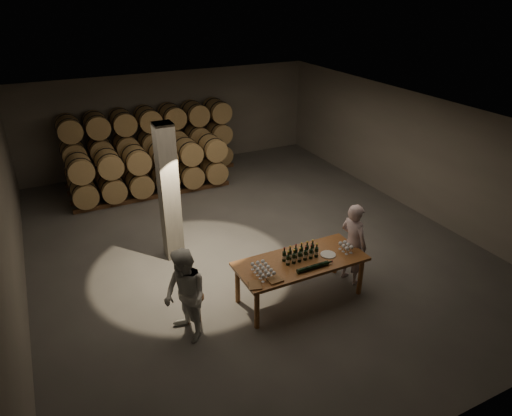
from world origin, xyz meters
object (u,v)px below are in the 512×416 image
stool (193,302)px  person_woman (185,296)px  tasting_table (301,265)px  person_man (353,243)px  notebook_near (275,280)px  plate (328,255)px  bottle_cluster (300,254)px

stool → person_woman: bearing=-132.2°
tasting_table → person_man: 1.31m
notebook_near → stool: size_ratio=0.39×
plate → person_woman: (-2.99, -0.00, -0.01)m
plate → notebook_near: (-1.37, -0.30, 0.01)m
tasting_table → person_woman: size_ratio=1.45×
notebook_near → person_man: 2.13m
person_woman → tasting_table: bearing=79.3°
bottle_cluster → notebook_near: 0.91m
bottle_cluster → plate: bearing=-12.0°
notebook_near → stool: 1.55m
person_man → notebook_near: bearing=90.2°
plate → notebook_near: 1.40m
bottle_cluster → plate: 0.60m
bottle_cluster → notebook_near: (-0.79, -0.42, -0.10)m
person_man → person_woman: bearing=80.5°
plate → person_woman: 2.99m
stool → person_man: (3.50, -0.10, 0.36)m
stool → notebook_near: bearing=-20.5°
tasting_table → stool: bearing=176.1°
stool → bottle_cluster: bearing=-2.7°
tasting_table → plate: size_ratio=8.41×
plate → notebook_near: bearing=-167.6°
tasting_table → person_woman: 2.40m
notebook_near → person_man: bearing=9.1°
tasting_table → stool: 2.21m
bottle_cluster → person_woman: size_ratio=0.41×
stool → person_man: person_man is taller
plate → person_man: size_ratio=0.17×
person_woman → person_man: bearing=79.5°
tasting_table → stool: (-2.19, 0.15, -0.25)m
stool → person_woman: 0.47m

